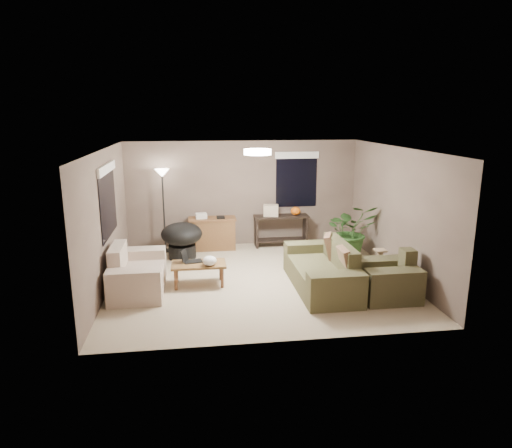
{
  "coord_description": "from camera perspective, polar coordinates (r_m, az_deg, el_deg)",
  "views": [
    {
      "loc": [
        -1.16,
        -8.23,
        3.12
      ],
      "look_at": [
        0.0,
        0.2,
        1.05
      ],
      "focal_mm": 32.0,
      "sensor_mm": 36.0,
      "label": 1
    }
  ],
  "objects": [
    {
      "name": "window_back",
      "position": [
        11.07,
        5.1,
        6.7
      ],
      "size": [
        1.06,
        0.05,
        1.33
      ],
      "color": "black",
      "rests_on": "room_shell"
    },
    {
      "name": "papasan_chair",
      "position": [
        10.13,
        -9.26,
        -1.7
      ],
      "size": [
        1.03,
        1.03,
        0.8
      ],
      "color": "black",
      "rests_on": "ground"
    },
    {
      "name": "plastic_bag",
      "position": [
        8.36,
        -5.82,
        -4.59
      ],
      "size": [
        0.27,
        0.25,
        0.18
      ],
      "primitive_type": "ellipsoid",
      "rotation": [
        0.0,
        0.0,
        0.07
      ],
      "color": "white",
      "rests_on": "coffee_table"
    },
    {
      "name": "pumpkin",
      "position": [
        10.94,
        4.98,
        1.63
      ],
      "size": [
        0.3,
        0.3,
        0.19
      ],
      "primitive_type": "ellipsoid",
      "rotation": [
        0.0,
        0.0,
        -0.34
      ],
      "color": "orange",
      "rests_on": "console_table"
    },
    {
      "name": "desk_papers",
      "position": [
        10.63,
        -6.37,
        0.99
      ],
      "size": [
        0.68,
        0.28,
        0.12
      ],
      "color": "silver",
      "rests_on": "desk"
    },
    {
      "name": "houseplant",
      "position": [
        10.28,
        11.69,
        -1.54
      ],
      "size": [
        1.09,
        1.21,
        0.95
      ],
      "primitive_type": "imported",
      "color": "#2D5923",
      "rests_on": "ground"
    },
    {
      "name": "cat_scratching_post",
      "position": [
        9.43,
        15.17,
        -4.77
      ],
      "size": [
        0.32,
        0.32,
        0.5
      ],
      "color": "tan",
      "rests_on": "ground"
    },
    {
      "name": "floor_lamp",
      "position": [
        10.49,
        -11.62,
        5.05
      ],
      "size": [
        0.32,
        0.32,
        1.91
      ],
      "color": "black",
      "rests_on": "ground"
    },
    {
      "name": "coffee_table",
      "position": [
        8.55,
        -7.18,
        -5.29
      ],
      "size": [
        1.0,
        0.55,
        0.42
      ],
      "color": "brown",
      "rests_on": "ground"
    },
    {
      "name": "desk",
      "position": [
        10.74,
        -5.48,
        -1.18
      ],
      "size": [
        1.1,
        0.5,
        0.75
      ],
      "color": "brown",
      "rests_on": "ground"
    },
    {
      "name": "loveseat",
      "position": [
        8.52,
        -14.71,
        -6.14
      ],
      "size": [
        0.9,
        1.6,
        0.85
      ],
      "color": "beige",
      "rests_on": "ground"
    },
    {
      "name": "armchair",
      "position": [
        8.29,
        16.05,
        -6.79
      ],
      "size": [
        0.95,
        1.0,
        0.85
      ],
      "color": "brown",
      "rests_on": "ground"
    },
    {
      "name": "ceiling_fixture",
      "position": [
        8.34,
        0.19,
        9.0
      ],
      "size": [
        0.5,
        0.5,
        0.1
      ],
      "primitive_type": "cylinder",
      "color": "white",
      "rests_on": "room_shell"
    },
    {
      "name": "window_left",
      "position": [
        8.77,
        -18.08,
        4.24
      ],
      "size": [
        0.05,
        1.56,
        1.33
      ],
      "color": "black",
      "rests_on": "room_shell"
    },
    {
      "name": "throw_pillows",
      "position": [
        8.43,
        10.14,
        -3.59
      ],
      "size": [
        0.37,
        1.38,
        0.47
      ],
      "color": "#8C7251",
      "rests_on": "main_sofa"
    },
    {
      "name": "room_shell",
      "position": [
        8.52,
        0.18,
        0.99
      ],
      "size": [
        5.5,
        5.5,
        5.5
      ],
      "color": "tan",
      "rests_on": "ground"
    },
    {
      "name": "cardboard_box",
      "position": [
        10.81,
        1.88,
        1.71
      ],
      "size": [
        0.39,
        0.32,
        0.26
      ],
      "primitive_type": "cube",
      "rotation": [
        0.0,
        0.0,
        -0.19
      ],
      "color": "beige",
      "rests_on": "console_table"
    },
    {
      "name": "console_table",
      "position": [
        10.96,
        3.15,
        -0.52
      ],
      "size": [
        1.3,
        0.4,
        0.75
      ],
      "color": "black",
      "rests_on": "ground"
    },
    {
      "name": "main_sofa",
      "position": [
        8.47,
        8.38,
        -5.97
      ],
      "size": [
        0.95,
        2.2,
        0.85
      ],
      "color": "brown",
      "rests_on": "ground"
    },
    {
      "name": "laptop",
      "position": [
        8.61,
        -8.33,
        -4.34
      ],
      "size": [
        0.42,
        0.29,
        0.24
      ],
      "color": "black",
      "rests_on": "coffee_table"
    }
  ]
}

